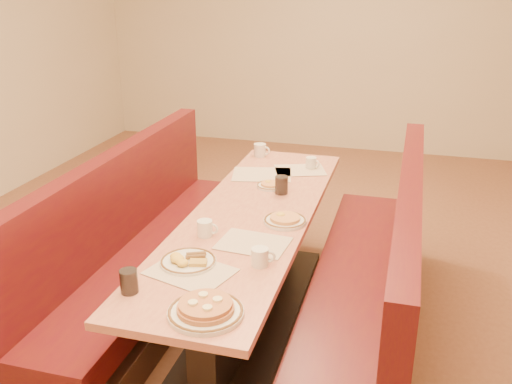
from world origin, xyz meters
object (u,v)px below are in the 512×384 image
(coffee_mug_a, at_px, (261,257))
(diner_table, at_px, (251,270))
(soda_tumbler_mid, at_px, (281,185))
(coffee_mug_c, at_px, (311,163))
(coffee_mug_b, at_px, (205,228))
(booth_left, at_px, (143,257))
(eggs_plate, at_px, (187,261))
(coffee_mug_d, at_px, (260,150))
(soda_tumbler_near, at_px, (129,281))
(booth_right, at_px, (372,289))
(pancake_plate, at_px, (206,310))

(coffee_mug_a, bearing_deg, diner_table, 92.40)
(soda_tumbler_mid, bearing_deg, coffee_mug_c, 80.10)
(diner_table, relative_size, coffee_mug_b, 21.20)
(booth_left, xyz_separation_m, eggs_plate, (0.60, -0.67, 0.41))
(coffee_mug_a, xyz_separation_m, coffee_mug_c, (-0.03, 1.51, -0.00))
(coffee_mug_a, xyz_separation_m, coffee_mug_b, (-0.37, 0.24, -0.00))
(coffee_mug_d, relative_size, soda_tumbler_near, 1.19)
(coffee_mug_d, bearing_deg, booth_left, -107.13)
(diner_table, bearing_deg, coffee_mug_c, 78.36)
(eggs_plate, bearing_deg, booth_right, 37.87)
(eggs_plate, xyz_separation_m, coffee_mug_c, (0.32, 1.59, 0.03))
(booth_left, bearing_deg, booth_right, 0.00)
(coffee_mug_c, relative_size, soda_tumbler_near, 0.97)
(soda_tumbler_near, bearing_deg, eggs_plate, 64.55)
(coffee_mug_c, height_order, coffee_mug_d, coffee_mug_d)
(booth_right, height_order, coffee_mug_d, booth_right)
(soda_tumbler_mid, bearing_deg, coffee_mug_b, -109.03)
(eggs_plate, height_order, coffee_mug_d, coffee_mug_d)
(coffee_mug_b, relative_size, coffee_mug_d, 0.90)
(coffee_mug_a, bearing_deg, coffee_mug_b, 129.33)
(pancake_plate, relative_size, soda_tumbler_mid, 2.77)
(diner_table, relative_size, coffee_mug_a, 21.12)
(eggs_plate, xyz_separation_m, coffee_mug_a, (0.35, 0.08, 0.03))
(pancake_plate, bearing_deg, booth_right, 59.70)
(booth_right, bearing_deg, eggs_plate, -142.13)
(coffee_mug_b, bearing_deg, coffee_mug_c, 72.02)
(eggs_plate, relative_size, coffee_mug_d, 2.10)
(eggs_plate, distance_m, coffee_mug_b, 0.33)
(diner_table, relative_size, booth_left, 1.00)
(booth_left, distance_m, coffee_mug_a, 1.20)
(diner_table, height_order, coffee_mug_c, coffee_mug_c)
(pancake_plate, bearing_deg, coffee_mug_d, 99.28)
(coffee_mug_d, distance_m, soda_tumbler_mid, 0.80)
(booth_left, height_order, coffee_mug_b, booth_left)
(booth_right, bearing_deg, booth_left, 180.00)
(booth_left, xyz_separation_m, coffee_mug_d, (0.49, 1.10, 0.44))
(coffee_mug_b, bearing_deg, eggs_plate, -88.36)
(eggs_plate, relative_size, coffee_mug_a, 2.33)
(pancake_plate, height_order, eggs_plate, pancake_plate)
(pancake_plate, distance_m, coffee_mug_d, 2.19)
(booth_right, distance_m, soda_tumbler_near, 1.48)
(diner_table, relative_size, booth_right, 1.00)
(coffee_mug_b, distance_m, soda_tumbler_near, 0.65)
(soda_tumbler_mid, bearing_deg, booth_right, -30.63)
(coffee_mug_b, height_order, coffee_mug_c, coffee_mug_b)
(diner_table, relative_size, eggs_plate, 9.06)
(booth_left, distance_m, coffee_mug_d, 1.28)
(booth_left, height_order, soda_tumbler_mid, booth_left)
(soda_tumbler_near, distance_m, soda_tumbler_mid, 1.41)
(coffee_mug_a, xyz_separation_m, soda_tumbler_near, (-0.50, -0.40, 0.01))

